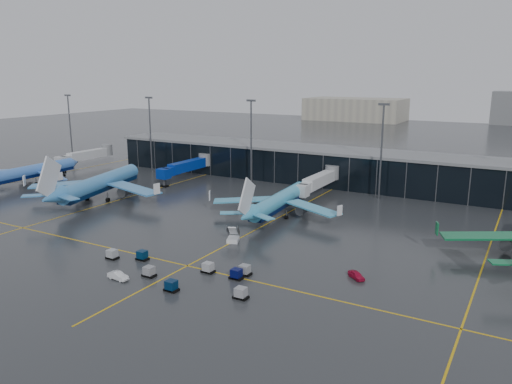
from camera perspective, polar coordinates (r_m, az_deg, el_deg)
The scene contains 12 objects.
ground at distance 106.02m, azimuth -7.22°, elevation -4.79°, with size 600.00×600.00×0.00m, color #282B2D.
terminal_pier at distance 157.20m, azimuth 6.40°, elevation 3.18°, with size 142.00×17.00×10.70m.
jet_bridges at distance 158.81m, azimuth -8.09°, elevation 2.92°, with size 94.00×27.50×7.20m.
flood_masts at distance 143.07m, azimuth 6.41°, elevation 5.60°, with size 203.00×0.50×25.50m.
taxi_lines at distance 109.23m, azimuth 0.35°, elevation -4.13°, with size 220.00×120.00×0.02m.
airliner_klm_west at distance 167.88m, azimuth -24.08°, elevation 2.98°, with size 34.74×39.56×12.16m, color #4076D2, non-canonical shape.
airliner_arkefly at distance 139.26m, azimuth -17.38°, elevation 2.04°, with size 40.26×45.85×14.09m, color #3D86C8, non-canonical shape.
airliner_klm_near at distance 117.26m, azimuth 2.68°, elevation 0.04°, with size 33.57×38.24×11.75m, color #3EA3CD, non-canonical shape.
baggage_carts at distance 84.83m, azimuth -7.98°, elevation -8.94°, with size 31.19×12.62×1.70m.
mobile_airstair at distance 100.47m, azimuth -2.63°, elevation -5.25°, with size 3.27×3.80×3.45m.
service_van_red at distance 84.45m, azimuth 11.40°, elevation -9.29°, with size 1.45×3.60×1.23m, color #B20D33.
service_van_white at distance 85.53m, azimuth -15.49°, elevation -9.21°, with size 1.36×3.90×1.29m, color silver.
Camera 1 is at (61.19, -80.23, 32.56)m, focal length 35.00 mm.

